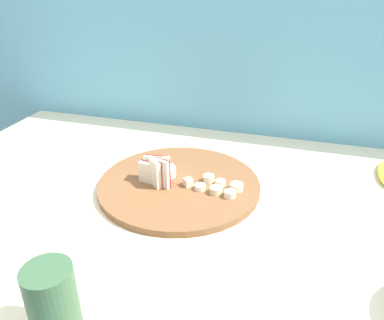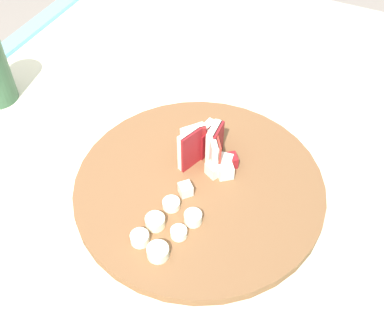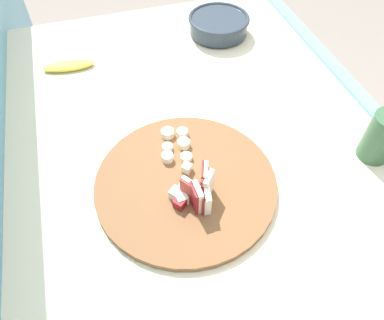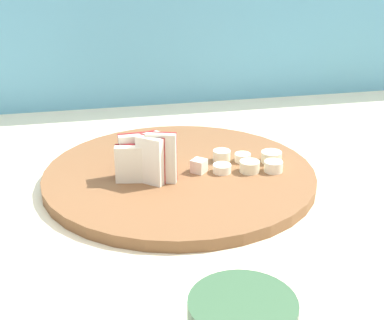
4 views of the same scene
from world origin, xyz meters
name	(u,v)px [view 2 (image 2 of 4)]	position (x,y,z in m)	size (l,w,h in m)	color
cutting_board	(199,187)	(-0.04, 0.08, 0.92)	(0.37, 0.37, 0.02)	brown
apple_wedge_fan	(204,145)	(-0.09, 0.06, 0.95)	(0.08, 0.07, 0.07)	#A32323
apple_dice_pile	(219,169)	(-0.07, 0.10, 0.94)	(0.10, 0.07, 0.02)	#EFE5CC
banana_slice_rows	(165,229)	(0.06, 0.07, 0.93)	(0.10, 0.07, 0.02)	white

